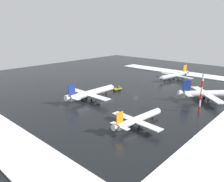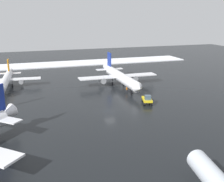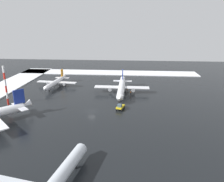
# 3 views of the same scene
# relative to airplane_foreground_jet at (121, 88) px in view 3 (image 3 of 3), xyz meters

# --- Properties ---
(ground_plane) EXTENTS (240.00, 240.00, 0.00)m
(ground_plane) POSITION_rel_airplane_foreground_jet_xyz_m (21.73, -10.41, -3.07)
(ground_plane) COLOR black
(snow_bank_left) EXTENTS (14.00, 116.00, 0.43)m
(snow_bank_left) POSITION_rel_airplane_foreground_jet_xyz_m (-45.27, -10.41, -2.85)
(snow_bank_left) COLOR white
(snow_bank_left) RESTS_ON ground_plane
(airplane_foreground_jet) EXTENTS (31.16, 25.76, 9.27)m
(airplane_foreground_jet) POSITION_rel_airplane_foreground_jet_xyz_m (0.00, 0.00, 0.00)
(airplane_foreground_jet) COLOR white
(airplane_foreground_jet) RESTS_ON ground_plane
(airplane_parked_portside) EXTENTS (25.43, 21.12, 7.55)m
(airplane_parked_portside) POSITION_rel_airplane_foreground_jet_xyz_m (-9.10, -34.41, -0.57)
(airplane_parked_portside) COLOR white
(airplane_parked_portside) RESTS_ON ground_plane
(pushback_tug) EXTENTS (5.04, 3.42, 2.50)m
(pushback_tug) POSITION_rel_airplane_foreground_jet_xyz_m (19.52, 0.29, -1.78)
(pushback_tug) COLOR gold
(pushback_tug) RESTS_ON ground_plane
(ground_crew_by_nose_gear) EXTENTS (0.36, 0.36, 1.71)m
(ground_crew_by_nose_gear) POSITION_rel_airplane_foreground_jet_xyz_m (-3.75, 2.58, -2.09)
(ground_crew_by_nose_gear) COLOR black
(ground_crew_by_nose_gear) RESTS_ON ground_plane
(ground_crew_near_tug) EXTENTS (0.36, 0.36, 1.71)m
(ground_crew_near_tug) POSITION_rel_airplane_foreground_jet_xyz_m (0.64, 4.30, -2.09)
(ground_crew_near_tug) COLOR black
(ground_crew_near_tug) RESTS_ON ground_plane
(ground_crew_beside_wing) EXTENTS (0.36, 0.36, 1.71)m
(ground_crew_beside_wing) POSITION_rel_airplane_foreground_jet_xyz_m (7.63, -0.65, -2.09)
(ground_crew_beside_wing) COLOR black
(ground_crew_beside_wing) RESTS_ON ground_plane
(antenna_mast) EXTENTS (0.70, 0.70, 15.93)m
(antenna_mast) POSITION_rel_airplane_foreground_jet_xyz_m (17.66, -45.23, 4.90)
(antenna_mast) COLOR red
(antenna_mast) RESTS_ON ground_plane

